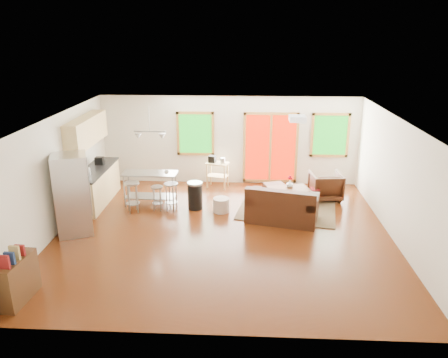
{
  "coord_description": "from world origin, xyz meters",
  "views": [
    {
      "loc": [
        0.48,
        -8.97,
        4.39
      ],
      "look_at": [
        0.0,
        0.3,
        1.2
      ],
      "focal_mm": 35.0,
      "sensor_mm": 36.0,
      "label": 1
    }
  ],
  "objects_px": {
    "rug": "(287,209)",
    "island": "(150,183)",
    "refrigerator": "(73,195)",
    "kitchen_cart": "(217,166)",
    "armchair": "(326,185)",
    "ottoman": "(275,191)",
    "coffee_table": "(289,191)",
    "loveseat": "(282,207)"
  },
  "relations": [
    {
      "from": "refrigerator",
      "to": "island",
      "type": "height_order",
      "value": "refrigerator"
    },
    {
      "from": "armchair",
      "to": "ottoman",
      "type": "distance_m",
      "value": 1.38
    },
    {
      "from": "rug",
      "to": "coffee_table",
      "type": "distance_m",
      "value": 0.57
    },
    {
      "from": "armchair",
      "to": "ottoman",
      "type": "bearing_deg",
      "value": -9.37
    },
    {
      "from": "rug",
      "to": "island",
      "type": "xyz_separation_m",
      "value": [
        -3.56,
        0.19,
        0.6
      ]
    },
    {
      "from": "loveseat",
      "to": "rug",
      "type": "bearing_deg",
      "value": 87.88
    },
    {
      "from": "armchair",
      "to": "refrigerator",
      "type": "height_order",
      "value": "refrigerator"
    },
    {
      "from": "armchair",
      "to": "loveseat",
      "type": "bearing_deg",
      "value": 43.42
    },
    {
      "from": "armchair",
      "to": "island",
      "type": "xyz_separation_m",
      "value": [
        -4.65,
        -0.63,
        0.2
      ]
    },
    {
      "from": "coffee_table",
      "to": "island",
      "type": "xyz_separation_m",
      "value": [
        -3.62,
        -0.26,
        0.25
      ]
    },
    {
      "from": "ottoman",
      "to": "armchair",
      "type": "bearing_deg",
      "value": -3.44
    },
    {
      "from": "rug",
      "to": "refrigerator",
      "type": "xyz_separation_m",
      "value": [
        -4.9,
        -1.55,
        0.91
      ]
    },
    {
      "from": "refrigerator",
      "to": "kitchen_cart",
      "type": "height_order",
      "value": "refrigerator"
    },
    {
      "from": "island",
      "to": "kitchen_cart",
      "type": "xyz_separation_m",
      "value": [
        1.64,
        1.42,
        0.04
      ]
    },
    {
      "from": "rug",
      "to": "loveseat",
      "type": "relative_size",
      "value": 1.32
    },
    {
      "from": "loveseat",
      "to": "coffee_table",
      "type": "xyz_separation_m",
      "value": [
        0.26,
        1.12,
        0.01
      ]
    },
    {
      "from": "ottoman",
      "to": "island",
      "type": "bearing_deg",
      "value": -167.73
    },
    {
      "from": "rug",
      "to": "island",
      "type": "height_order",
      "value": "island"
    },
    {
      "from": "loveseat",
      "to": "armchair",
      "type": "xyz_separation_m",
      "value": [
        1.29,
        1.5,
        0.06
      ]
    },
    {
      "from": "loveseat",
      "to": "ottoman",
      "type": "bearing_deg",
      "value": 106.23
    },
    {
      "from": "coffee_table",
      "to": "armchair",
      "type": "bearing_deg",
      "value": 20.12
    },
    {
      "from": "kitchen_cart",
      "to": "island",
      "type": "bearing_deg",
      "value": -139.15
    },
    {
      "from": "loveseat",
      "to": "kitchen_cart",
      "type": "xyz_separation_m",
      "value": [
        -1.72,
        2.29,
        0.3
      ]
    },
    {
      "from": "rug",
      "to": "loveseat",
      "type": "xyz_separation_m",
      "value": [
        -0.19,
        -0.68,
        0.34
      ]
    },
    {
      "from": "coffee_table",
      "to": "island",
      "type": "distance_m",
      "value": 3.64
    },
    {
      "from": "armchair",
      "to": "ottoman",
      "type": "xyz_separation_m",
      "value": [
        -1.35,
        0.08,
        -0.23
      ]
    },
    {
      "from": "rug",
      "to": "island",
      "type": "relative_size",
      "value": 1.71
    },
    {
      "from": "loveseat",
      "to": "armchair",
      "type": "relative_size",
      "value": 2.22
    },
    {
      "from": "coffee_table",
      "to": "kitchen_cart",
      "type": "height_order",
      "value": "kitchen_cart"
    },
    {
      "from": "loveseat",
      "to": "ottoman",
      "type": "height_order",
      "value": "loveseat"
    },
    {
      "from": "kitchen_cart",
      "to": "rug",
      "type": "bearing_deg",
      "value": -40.1
    },
    {
      "from": "loveseat",
      "to": "coffee_table",
      "type": "bearing_deg",
      "value": 90.69
    },
    {
      "from": "kitchen_cart",
      "to": "ottoman",
      "type": "bearing_deg",
      "value": -23.16
    },
    {
      "from": "island",
      "to": "kitchen_cart",
      "type": "relative_size",
      "value": 1.49
    },
    {
      "from": "ottoman",
      "to": "coffee_table",
      "type": "bearing_deg",
      "value": -54.3
    },
    {
      "from": "armchair",
      "to": "rug",
      "type": "bearing_deg",
      "value": 30.99
    },
    {
      "from": "rug",
      "to": "refrigerator",
      "type": "relative_size",
      "value": 1.31
    },
    {
      "from": "coffee_table",
      "to": "armchair",
      "type": "xyz_separation_m",
      "value": [
        1.03,
        0.38,
        0.05
      ]
    },
    {
      "from": "ottoman",
      "to": "refrigerator",
      "type": "height_order",
      "value": "refrigerator"
    },
    {
      "from": "coffee_table",
      "to": "armchair",
      "type": "relative_size",
      "value": 1.42
    },
    {
      "from": "ottoman",
      "to": "rug",
      "type": "bearing_deg",
      "value": -73.92
    },
    {
      "from": "rug",
      "to": "armchair",
      "type": "xyz_separation_m",
      "value": [
        1.09,
        0.82,
        0.4
      ]
    }
  ]
}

